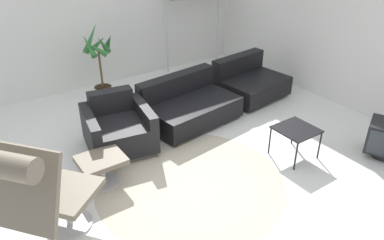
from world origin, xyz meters
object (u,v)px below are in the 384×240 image
armchair_red (118,129)px  couch_second (249,83)px  lounge_chair (37,186)px  ottoman (102,164)px  potted_plant (101,69)px  side_table (296,131)px  couch_low (188,106)px

armchair_red → couch_second: (2.51, 0.24, -0.03)m
lounge_chair → ottoman: size_ratio=2.37×
ottoman → potted_plant: size_ratio=0.41×
armchair_red → couch_second: 2.52m
couch_second → armchair_red: bearing=-1.0°
side_table → potted_plant: 3.25m
lounge_chair → ottoman: lounge_chair is taller
lounge_chair → couch_low: 2.81m
side_table → potted_plant: (-1.32, 2.97, 0.17)m
couch_low → side_table: (0.57, -1.55, 0.13)m
armchair_red → couch_second: bearing=-164.9°
lounge_chair → ottoman: 1.11m
armchair_red → side_table: (1.74, -1.45, 0.09)m
potted_plant → armchair_red: bearing=-105.4°
ottoman → armchair_red: (0.48, 0.59, 0.01)m
couch_low → potted_plant: size_ratio=1.14×
couch_low → potted_plant: (-0.75, 1.42, 0.30)m
lounge_chair → potted_plant: potted_plant is taller
ottoman → potted_plant: potted_plant is taller
ottoman → couch_second: (2.99, 0.83, -0.02)m
ottoman → side_table: size_ratio=1.07×
couch_low → armchair_red: bearing=-1.7°
armchair_red → couch_second: armchair_red is taller
couch_low → ottoman: bearing=16.2°
lounge_chair → side_table: bearing=46.8°
couch_second → potted_plant: (-2.09, 1.28, 0.30)m
armchair_red → side_table: bearing=149.9°
couch_second → potted_plant: potted_plant is taller
ottoman → side_table: side_table is taller
ottoman → potted_plant: bearing=66.9°
armchair_red → lounge_chair: bearing=53.8°
lounge_chair → couch_second: lounge_chair is taller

